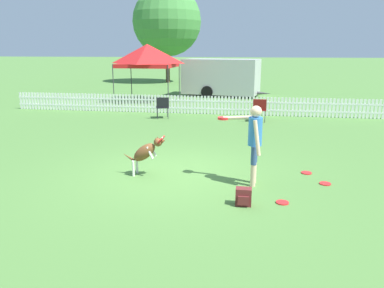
% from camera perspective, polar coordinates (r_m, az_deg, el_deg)
% --- Properties ---
extents(ground_plane, '(240.00, 240.00, 0.00)m').
position_cam_1_polar(ground_plane, '(8.58, -2.58, -4.47)').
color(ground_plane, '#4C7A38').
extents(handler_person, '(0.95, 0.72, 1.66)m').
position_cam_1_polar(handler_person, '(7.70, 9.34, 1.22)').
color(handler_person, beige).
rests_on(handler_person, ground_plane).
extents(leaping_dog, '(1.01, 0.36, 0.94)m').
position_cam_1_polar(leaping_dog, '(8.32, -7.05, -1.16)').
color(leaping_dog, brown).
rests_on(leaping_dog, ground_plane).
extents(frisbee_near_handler, '(0.24, 0.24, 0.02)m').
position_cam_1_polar(frisbee_near_handler, '(8.95, 17.04, -4.22)').
color(frisbee_near_handler, red).
rests_on(frisbee_near_handler, ground_plane).
extents(frisbee_near_dog, '(0.24, 0.24, 0.02)m').
position_cam_1_polar(frisbee_near_dog, '(8.38, 19.62, -5.70)').
color(frisbee_near_dog, red).
rests_on(frisbee_near_dog, ground_plane).
extents(frisbee_midfield, '(0.24, 0.24, 0.02)m').
position_cam_1_polar(frisbee_midfield, '(7.17, 13.61, -8.65)').
color(frisbee_midfield, red).
rests_on(frisbee_midfield, ground_plane).
extents(backpack_on_grass, '(0.29, 0.23, 0.33)m').
position_cam_1_polar(backpack_on_grass, '(6.89, 7.86, -7.99)').
color(backpack_on_grass, maroon).
rests_on(backpack_on_grass, ground_plane).
extents(picket_fence, '(18.38, 0.04, 0.79)m').
position_cam_1_polar(picket_fence, '(16.26, 3.30, 5.93)').
color(picket_fence, white).
rests_on(picket_fence, ground_plane).
extents(folding_chair_blue_left, '(0.52, 0.54, 0.90)m').
position_cam_1_polar(folding_chair_blue_left, '(14.72, 10.28, 5.41)').
color(folding_chair_blue_left, '#333338').
rests_on(folding_chair_blue_left, ground_plane).
extents(folding_chair_center, '(0.63, 0.64, 0.88)m').
position_cam_1_polar(folding_chair_center, '(15.24, -4.51, 5.85)').
color(folding_chair_center, '#333338').
rests_on(folding_chair_center, ground_plane).
extents(canopy_tent_main, '(2.88, 2.88, 3.00)m').
position_cam_1_polar(canopy_tent_main, '(20.34, -6.80, 13.22)').
color(canopy_tent_main, '#333338').
rests_on(canopy_tent_main, ground_plane).
extents(equipment_trailer, '(5.28, 2.89, 2.17)m').
position_cam_1_polar(equipment_trailer, '(22.69, 4.48, 10.22)').
color(equipment_trailer, '#B7B7B7').
rests_on(equipment_trailer, ground_plane).
extents(tree_left_grove, '(5.57, 5.57, 7.70)m').
position_cam_1_polar(tree_left_grove, '(31.98, -3.83, 18.14)').
color(tree_left_grove, '#4C3823').
rests_on(tree_left_grove, ground_plane).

